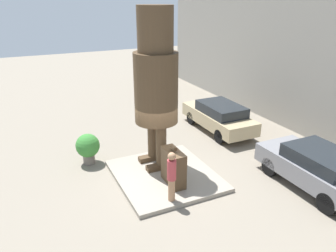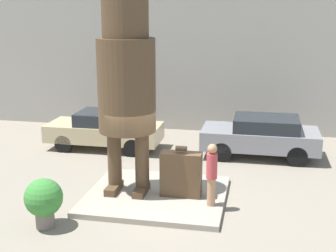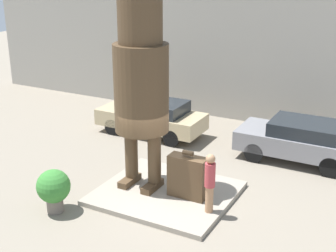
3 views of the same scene
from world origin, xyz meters
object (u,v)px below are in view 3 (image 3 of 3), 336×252
object	(u,v)px
statue_figure	(141,76)
tourist	(210,181)
giant_suitcase	(188,177)
parked_car_grey	(300,139)
planter_pot	(54,188)
parked_car_tan	(152,116)

from	to	relation	value
statue_figure	tourist	world-z (taller)	statue_figure
giant_suitcase	tourist	size ratio (longest dim) A/B	0.85
parked_car_grey	giant_suitcase	bearing A→B (deg)	64.29
parked_car_grey	planter_pot	distance (m)	8.45
statue_figure	parked_car_tan	size ratio (longest dim) A/B	1.36
statue_figure	tourist	bearing A→B (deg)	-12.73
giant_suitcase	planter_pot	world-z (taller)	giant_suitcase
giant_suitcase	tourist	bearing A→B (deg)	-29.33
statue_figure	parked_car_grey	bearing A→B (deg)	50.21
giant_suitcase	parked_car_grey	bearing A→B (deg)	64.29
giant_suitcase	parked_car_grey	world-z (taller)	giant_suitcase
statue_figure	planter_pot	xyz separation A→B (m)	(-1.46, -2.33, -2.83)
tourist	statue_figure	bearing A→B (deg)	167.27
giant_suitcase	planter_pot	distance (m)	3.76
statue_figure	planter_pot	size ratio (longest dim) A/B	4.66
tourist	planter_pot	size ratio (longest dim) A/B	1.35
statue_figure	giant_suitcase	bearing A→B (deg)	-1.59
tourist	planter_pot	distance (m)	4.28
giant_suitcase	parked_car_tan	size ratio (longest dim) A/B	0.34
giant_suitcase	tourist	xyz separation A→B (m)	(0.90, -0.50, 0.30)
parked_car_tan	parked_car_grey	xyz separation A→B (m)	(5.78, 0.15, 0.03)
parked_car_tan	parked_car_grey	world-z (taller)	parked_car_grey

